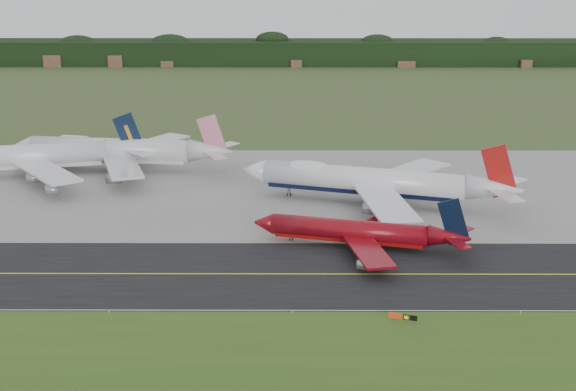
# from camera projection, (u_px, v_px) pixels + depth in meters

# --- Properties ---
(ground) EXTENTS (600.00, 600.00, 0.00)m
(ground) POSITION_uv_depth(u_px,v_px,m) (301.00, 266.00, 150.72)
(ground) COLOR #3F5527
(ground) RESTS_ON ground
(grass_verge) EXTENTS (400.00, 30.00, 0.01)m
(grass_verge) POSITION_uv_depth(u_px,v_px,m) (304.00, 356.00, 117.28)
(grass_verge) COLOR #375D1B
(grass_verge) RESTS_ON ground
(taxiway) EXTENTS (400.00, 32.00, 0.02)m
(taxiway) POSITION_uv_depth(u_px,v_px,m) (302.00, 274.00, 146.90)
(taxiway) COLOR black
(taxiway) RESTS_ON ground
(apron) EXTENTS (400.00, 78.00, 0.01)m
(apron) POSITION_uv_depth(u_px,v_px,m) (299.00, 188.00, 199.45)
(apron) COLOR gray
(apron) RESTS_ON ground
(taxiway_centreline) EXTENTS (400.00, 0.40, 0.00)m
(taxiway_centreline) POSITION_uv_depth(u_px,v_px,m) (302.00, 274.00, 146.89)
(taxiway_centreline) COLOR yellow
(taxiway_centreline) RESTS_ON taxiway
(taxiway_edge_line) EXTENTS (400.00, 0.25, 0.00)m
(taxiway_edge_line) POSITION_uv_depth(u_px,v_px,m) (303.00, 310.00, 132.08)
(taxiway_edge_line) COLOR silver
(taxiway_edge_line) RESTS_ON taxiway
(horizon_treeline) EXTENTS (700.00, 25.00, 12.00)m
(horizon_treeline) POSITION_uv_depth(u_px,v_px,m) (295.00, 54.00, 410.67)
(horizon_treeline) COLOR black
(horizon_treeline) RESTS_ON ground
(jet_ba_747) EXTENTS (64.33, 52.05, 16.51)m
(jet_ba_747) POSITION_uv_depth(u_px,v_px,m) (373.00, 181.00, 185.22)
(jet_ba_747) COLOR white
(jet_ba_747) RESTS_ON ground
(jet_red_737) EXTENTS (43.10, 34.47, 11.76)m
(jet_red_737) POSITION_uv_depth(u_px,v_px,m) (361.00, 232.00, 159.01)
(jet_red_737) COLOR maroon
(jet_red_737) RESTS_ON ground
(jet_navy_gold) EXTENTS (61.26, 52.51, 15.91)m
(jet_navy_gold) POSITION_uv_depth(u_px,v_px,m) (32.00, 157.00, 208.68)
(jet_navy_gold) COLOR silver
(jet_navy_gold) RESTS_ON ground
(jet_star_tail) EXTENTS (60.62, 50.33, 15.99)m
(jet_star_tail) POSITION_uv_depth(u_px,v_px,m) (122.00, 151.00, 214.28)
(jet_star_tail) COLOR silver
(jet_star_tail) RESTS_ON ground
(taxiway_sign) EXTENTS (4.45, 1.59, 1.54)m
(taxiway_sign) POSITION_uv_depth(u_px,v_px,m) (403.00, 317.00, 127.39)
(taxiway_sign) COLOR slate
(taxiway_sign) RESTS_ON ground
(edge_marker_left) EXTENTS (0.16, 0.16, 0.50)m
(edge_marker_left) POSITION_uv_depth(u_px,v_px,m) (109.00, 311.00, 131.19)
(edge_marker_left) COLOR yellow
(edge_marker_left) RESTS_ON ground
(edge_marker_center) EXTENTS (0.16, 0.16, 0.50)m
(edge_marker_center) POSITION_uv_depth(u_px,v_px,m) (292.00, 312.00, 131.07)
(edge_marker_center) COLOR yellow
(edge_marker_center) RESTS_ON ground
(edge_marker_right) EXTENTS (0.16, 0.16, 0.50)m
(edge_marker_right) POSITION_uv_depth(u_px,v_px,m) (520.00, 312.00, 130.93)
(edge_marker_right) COLOR yellow
(edge_marker_right) RESTS_ON ground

